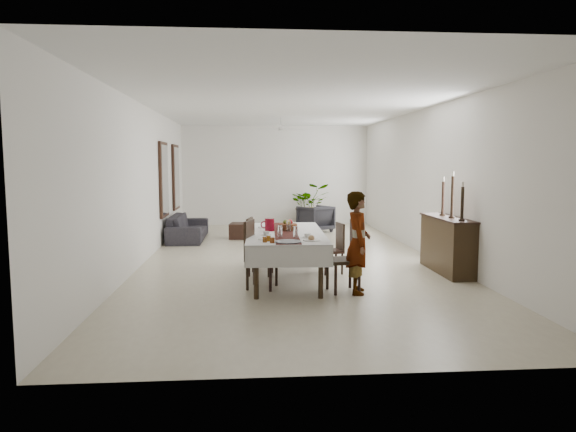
{
  "coord_description": "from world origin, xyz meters",
  "views": [
    {
      "loc": [
        -0.87,
        -10.67,
        2.03
      ],
      "look_at": [
        -0.16,
        -1.37,
        1.05
      ],
      "focal_mm": 32.0,
      "sensor_mm": 36.0,
      "label": 1
    }
  ],
  "objects_px": {
    "woman": "(358,243)",
    "sideboard_body": "(447,246)",
    "red_pitcher": "(270,225)",
    "sofa": "(188,227)",
    "dining_table_top": "(286,234)"
  },
  "relations": [
    {
      "from": "woman",
      "to": "sideboard_body",
      "type": "xyz_separation_m",
      "value": [
        1.97,
        1.39,
        -0.3
      ]
    },
    {
      "from": "red_pitcher",
      "to": "sofa",
      "type": "relative_size",
      "value": 0.1
    },
    {
      "from": "woman",
      "to": "sofa",
      "type": "height_order",
      "value": "woman"
    },
    {
      "from": "sofa",
      "to": "dining_table_top",
      "type": "bearing_deg",
      "value": -154.77
    },
    {
      "from": "woman",
      "to": "sofa",
      "type": "relative_size",
      "value": 0.71
    },
    {
      "from": "dining_table_top",
      "to": "sideboard_body",
      "type": "relative_size",
      "value": 1.59
    },
    {
      "from": "woman",
      "to": "sofa",
      "type": "bearing_deg",
      "value": 38.18
    },
    {
      "from": "woman",
      "to": "dining_table_top",
      "type": "bearing_deg",
      "value": 55.27
    },
    {
      "from": "sideboard_body",
      "to": "red_pitcher",
      "type": "bearing_deg",
      "value": -176.19
    },
    {
      "from": "red_pitcher",
      "to": "sideboard_body",
      "type": "bearing_deg",
      "value": 3.81
    },
    {
      "from": "sideboard_body",
      "to": "sofa",
      "type": "relative_size",
      "value": 0.74
    },
    {
      "from": "dining_table_top",
      "to": "sofa",
      "type": "bearing_deg",
      "value": 116.88
    },
    {
      "from": "sideboard_body",
      "to": "sofa",
      "type": "distance_m",
      "value": 6.86
    },
    {
      "from": "dining_table_top",
      "to": "red_pitcher",
      "type": "xyz_separation_m",
      "value": [
        -0.27,
        0.17,
        0.15
      ]
    },
    {
      "from": "sofa",
      "to": "red_pitcher",
      "type": "bearing_deg",
      "value": -156.7
    }
  ]
}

